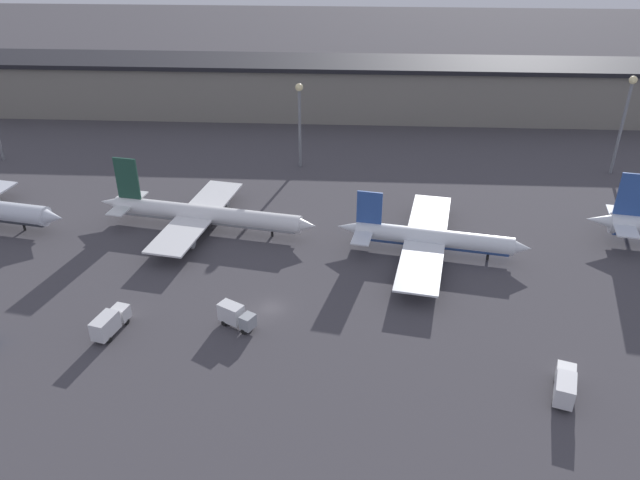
{
  "coord_description": "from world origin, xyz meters",
  "views": [
    {
      "loc": [
        12.47,
        -81.53,
        58.72
      ],
      "look_at": [
        7.17,
        12.14,
        6.0
      ],
      "focal_mm": 35.0,
      "sensor_mm": 36.0,
      "label": 1
    }
  ],
  "objects_px": {
    "airplane_1": "(203,214)",
    "service_vehicle_3": "(236,316)",
    "service_vehicle_1": "(565,385)",
    "service_vehicle_2": "(110,322)",
    "airplane_2": "(430,238)"
  },
  "relations": [
    {
      "from": "service_vehicle_2",
      "to": "service_vehicle_3",
      "type": "height_order",
      "value": "service_vehicle_2"
    },
    {
      "from": "service_vehicle_1",
      "to": "airplane_1",
      "type": "bearing_deg",
      "value": 70.73
    },
    {
      "from": "airplane_1",
      "to": "service_vehicle_3",
      "type": "xyz_separation_m",
      "value": [
        11.83,
        -31.29,
        -1.09
      ]
    },
    {
      "from": "airplane_1",
      "to": "airplane_2",
      "type": "height_order",
      "value": "airplane_1"
    },
    {
      "from": "airplane_1",
      "to": "service_vehicle_1",
      "type": "distance_m",
      "value": 72.68
    },
    {
      "from": "airplane_1",
      "to": "service_vehicle_2",
      "type": "distance_m",
      "value": 34.79
    },
    {
      "from": "airplane_1",
      "to": "airplane_2",
      "type": "distance_m",
      "value": 44.22
    },
    {
      "from": "airplane_2",
      "to": "service_vehicle_1",
      "type": "xyz_separation_m",
      "value": [
        14.09,
        -37.11,
        -0.98
      ]
    },
    {
      "from": "airplane_1",
      "to": "service_vehicle_3",
      "type": "bearing_deg",
      "value": -59.17
    },
    {
      "from": "service_vehicle_1",
      "to": "service_vehicle_2",
      "type": "relative_size",
      "value": 1.0
    },
    {
      "from": "airplane_1",
      "to": "airplane_2",
      "type": "xyz_separation_m",
      "value": [
        43.66,
        -7.02,
        -0.1
      ]
    },
    {
      "from": "airplane_1",
      "to": "service_vehicle_1",
      "type": "relative_size",
      "value": 5.86
    },
    {
      "from": "airplane_2",
      "to": "service_vehicle_2",
      "type": "height_order",
      "value": "airplane_2"
    },
    {
      "from": "service_vehicle_1",
      "to": "service_vehicle_3",
      "type": "relative_size",
      "value": 1.21
    },
    {
      "from": "airplane_2",
      "to": "service_vehicle_3",
      "type": "bearing_deg",
      "value": -132.55
    }
  ]
}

